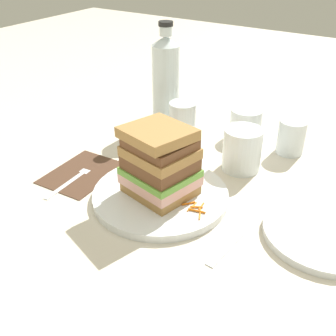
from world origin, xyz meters
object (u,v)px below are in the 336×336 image
at_px(fork, 75,177).
at_px(juice_glass, 242,151).
at_px(sandwich, 159,163).
at_px(napkin_dark, 82,173).
at_px(water_bottle, 166,80).
at_px(empty_tumbler_2, 183,122).
at_px(knife, 238,234).
at_px(empty_tumbler_1, 291,137).
at_px(main_plate, 160,196).
at_px(side_plate, 324,233).
at_px(empty_tumbler_0, 246,123).

height_order(fork, juice_glass, juice_glass).
distance_m(sandwich, napkin_dark, 0.21).
distance_m(water_bottle, empty_tumbler_2, 0.13).
height_order(knife, empty_tumbler_1, empty_tumbler_1).
bearing_deg(knife, main_plate, 175.18).
height_order(main_plate, water_bottle, water_bottle).
height_order(water_bottle, empty_tumbler_1, water_bottle).
relative_size(knife, side_plate, 0.98).
bearing_deg(side_plate, water_bottle, 153.14).
height_order(fork, water_bottle, water_bottle).
xyz_separation_m(napkin_dark, empty_tumbler_1, (0.34, 0.33, 0.04)).
bearing_deg(knife, sandwich, 175.19).
distance_m(knife, water_bottle, 0.49).
bearing_deg(sandwich, juice_glass, 66.53).
bearing_deg(empty_tumbler_2, side_plate, -24.67).
bearing_deg(napkin_dark, empty_tumbler_2, 68.62).
height_order(napkin_dark, empty_tumbler_1, empty_tumbler_1).
height_order(sandwich, empty_tumbler_2, sandwich).
relative_size(napkin_dark, empty_tumbler_0, 2.08).
xyz_separation_m(knife, empty_tumbler_1, (-0.02, 0.33, 0.04)).
bearing_deg(empty_tumbler_0, juice_glass, -69.75).
bearing_deg(empty_tumbler_2, main_plate, -68.74).
xyz_separation_m(fork, empty_tumbler_0, (0.22, 0.37, 0.03)).
distance_m(empty_tumbler_2, side_plate, 0.43).
height_order(sandwich, knife, sandwich).
bearing_deg(fork, main_plate, 9.59).
relative_size(main_plate, empty_tumbler_1, 3.30).
xyz_separation_m(napkin_dark, empty_tumbler_0, (0.22, 0.35, 0.03)).
height_order(empty_tumbler_0, side_plate, empty_tumbler_0).
xyz_separation_m(knife, juice_glass, (-0.09, 0.21, 0.04)).
distance_m(knife, side_plate, 0.14).
xyz_separation_m(juice_glass, side_plate, (0.21, -0.13, -0.04)).
xyz_separation_m(main_plate, juice_glass, (0.08, 0.19, 0.03)).
height_order(main_plate, empty_tumbler_2, empty_tumbler_2).
bearing_deg(empty_tumbler_1, napkin_dark, -135.73).
relative_size(empty_tumbler_1, empty_tumbler_2, 0.82).
bearing_deg(empty_tumbler_0, empty_tumbler_1, -8.58).
bearing_deg(juice_glass, knife, -66.57).
xyz_separation_m(napkin_dark, side_plate, (0.48, 0.07, 0.01)).
xyz_separation_m(empty_tumbler_2, side_plate, (0.39, -0.18, -0.04)).
relative_size(napkin_dark, juice_glass, 1.74).
bearing_deg(main_plate, side_plate, 11.84).
height_order(napkin_dark, empty_tumbler_2, empty_tumbler_2).
relative_size(main_plate, water_bottle, 1.00).
bearing_deg(empty_tumbler_2, napkin_dark, -111.38).
xyz_separation_m(fork, knife, (0.36, 0.02, -0.00)).
relative_size(water_bottle, empty_tumbler_1, 3.29).
bearing_deg(sandwich, side_plate, 11.81).
distance_m(napkin_dark, juice_glass, 0.34).
relative_size(empty_tumbler_2, side_plate, 0.47).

